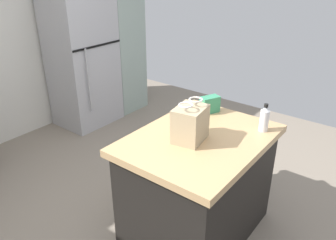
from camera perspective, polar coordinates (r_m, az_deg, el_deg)
name	(u,v)px	position (r m, az deg, el deg)	size (l,w,h in m)	color
ground	(147,226)	(3.06, -3.55, -17.46)	(6.00, 6.00, 0.00)	gray
kitchen_island	(198,185)	(2.75, 5.04, -10.95)	(1.17, 0.89, 0.89)	black
refrigerator	(83,59)	(4.65, -14.24, 10.02)	(0.78, 0.67, 1.80)	#B7B7BC
tall_cabinet	(118,41)	(5.05, -8.38, 13.02)	(0.52, 0.60, 2.02)	#9EB2A8
shopping_bag	(190,124)	(2.41, 3.77, -0.61)	(0.28, 0.23, 0.30)	tan
small_box	(210,104)	(2.90, 7.07, 2.62)	(0.16, 0.09, 0.14)	#388E66
bottle	(264,119)	(2.65, 15.98, 0.18)	(0.07, 0.07, 0.22)	white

